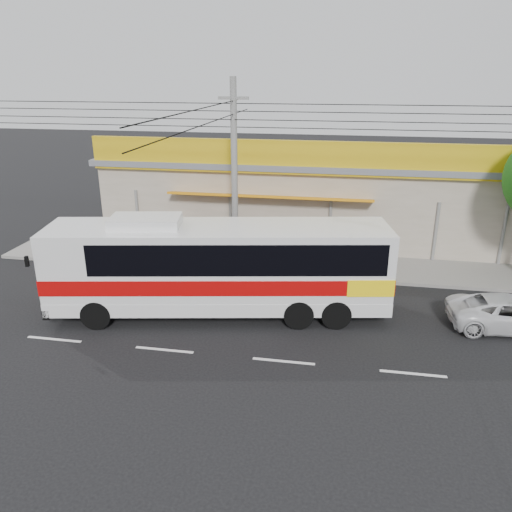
% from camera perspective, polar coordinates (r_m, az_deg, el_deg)
% --- Properties ---
extents(ground, '(120.00, 120.00, 0.00)m').
position_cam_1_polar(ground, '(18.48, 4.15, -7.85)').
color(ground, black).
rests_on(ground, ground).
extents(sidewalk, '(30.00, 3.20, 0.15)m').
position_cam_1_polar(sidewalk, '(23.90, 5.71, -0.98)').
color(sidewalk, slate).
rests_on(sidewalk, ground).
extents(lane_markings, '(50.00, 0.12, 0.01)m').
position_cam_1_polar(lane_markings, '(16.33, 3.18, -11.94)').
color(lane_markings, silver).
rests_on(lane_markings, ground).
extents(storefront_building, '(22.60, 9.20, 5.70)m').
position_cam_1_polar(storefront_building, '(28.54, 6.78, 7.17)').
color(storefront_building, gray).
rests_on(storefront_building, ground).
extents(coach_bus, '(12.74, 4.82, 3.84)m').
position_cam_1_polar(coach_bus, '(18.47, -3.67, -0.83)').
color(coach_bus, silver).
rests_on(coach_bus, ground).
extents(motorbike_red, '(2.05, 0.80, 1.06)m').
position_cam_1_polar(motorbike_red, '(26.75, -22.34, 1.27)').
color(motorbike_red, maroon).
rests_on(motorbike_red, sidewalk).
extents(motorbike_dark, '(1.61, 0.83, 0.93)m').
position_cam_1_polar(motorbike_dark, '(26.16, -18.95, 1.14)').
color(motorbike_dark, black).
rests_on(motorbike_dark, sidewalk).
extents(white_car, '(4.46, 2.28, 1.20)m').
position_cam_1_polar(white_car, '(20.11, 27.12, -5.85)').
color(white_car, silver).
rests_on(white_car, ground).
extents(utility_pole, '(34.00, 14.00, 8.55)m').
position_cam_1_polar(utility_pole, '(21.71, -2.58, 15.89)').
color(utility_pole, '#5F5F5D').
rests_on(utility_pole, ground).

